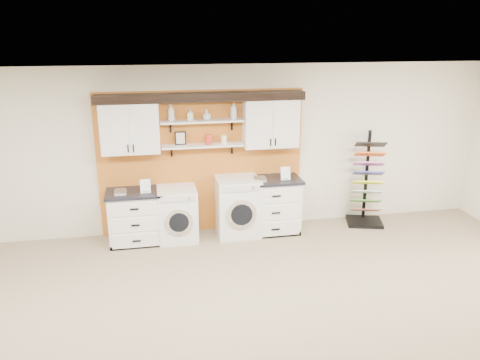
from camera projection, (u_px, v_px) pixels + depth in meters
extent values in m
plane|color=white|center=(253.00, 98.00, 3.64)|extent=(10.00, 10.00, 0.00)
plane|color=silver|center=(201.00, 150.00, 7.81)|extent=(10.00, 0.00, 10.00)
cube|color=#B9641F|center=(202.00, 162.00, 7.83)|extent=(3.40, 0.07, 2.40)
cube|color=white|center=(130.00, 127.00, 7.27)|extent=(0.90, 0.34, 0.84)
cube|color=white|center=(115.00, 129.00, 7.07)|extent=(0.42, 0.01, 0.78)
cube|color=white|center=(144.00, 128.00, 7.15)|extent=(0.42, 0.01, 0.78)
cube|color=white|center=(271.00, 122.00, 7.68)|extent=(0.90, 0.34, 0.84)
cube|color=white|center=(260.00, 124.00, 7.47)|extent=(0.42, 0.01, 0.78)
cube|color=white|center=(286.00, 123.00, 7.55)|extent=(0.42, 0.01, 0.78)
cube|color=white|center=(203.00, 145.00, 7.58)|extent=(1.32, 0.28, 0.03)
cube|color=white|center=(202.00, 121.00, 7.46)|extent=(1.32, 0.28, 0.03)
cube|color=black|center=(201.00, 96.00, 7.36)|extent=(3.30, 0.40, 0.10)
cube|color=black|center=(203.00, 101.00, 7.20)|extent=(3.30, 0.04, 0.04)
cube|color=black|center=(180.00, 138.00, 7.53)|extent=(0.18, 0.02, 0.22)
cube|color=beige|center=(180.00, 138.00, 7.52)|extent=(0.14, 0.01, 0.18)
cylinder|color=red|center=(209.00, 140.00, 7.57)|extent=(0.11, 0.11, 0.16)
cylinder|color=silver|center=(224.00, 139.00, 7.62)|extent=(0.10, 0.10, 0.14)
cube|color=white|center=(136.00, 218.00, 7.58)|extent=(0.83, 0.60, 0.83)
cube|color=black|center=(137.00, 246.00, 7.44)|extent=(0.83, 0.06, 0.06)
cube|color=black|center=(134.00, 192.00, 7.44)|extent=(0.89, 0.66, 0.04)
cube|color=white|center=(134.00, 209.00, 7.21)|extent=(0.76, 0.02, 0.23)
cube|color=white|center=(135.00, 225.00, 7.29)|extent=(0.76, 0.02, 0.23)
cube|color=white|center=(137.00, 241.00, 7.37)|extent=(0.76, 0.02, 0.23)
cube|color=white|center=(271.00, 206.00, 7.97)|extent=(0.91, 0.60, 0.91)
cube|color=black|center=(275.00, 235.00, 7.84)|extent=(0.91, 0.06, 0.07)
cube|color=black|center=(272.00, 180.00, 7.82)|extent=(0.97, 0.66, 0.04)
cube|color=white|center=(276.00, 196.00, 7.59)|extent=(0.83, 0.02, 0.25)
cube|color=white|center=(276.00, 213.00, 7.68)|extent=(0.83, 0.02, 0.25)
cube|color=white|center=(275.00, 229.00, 7.77)|extent=(0.83, 0.02, 0.25)
cube|color=white|center=(178.00, 213.00, 7.69)|extent=(0.63, 0.66, 0.88)
cube|color=silver|center=(178.00, 199.00, 7.26)|extent=(0.53, 0.02, 0.09)
cylinder|color=silver|center=(179.00, 222.00, 7.38)|extent=(0.44, 0.05, 0.44)
cylinder|color=black|center=(179.00, 223.00, 7.36)|extent=(0.31, 0.03, 0.31)
cube|color=white|center=(238.00, 206.00, 7.85)|extent=(0.71, 0.66, 0.99)
cube|color=silver|center=(241.00, 189.00, 7.41)|extent=(0.60, 0.02, 0.10)
cylinder|color=silver|center=(241.00, 214.00, 7.54)|extent=(0.50, 0.05, 0.50)
cylinder|color=black|center=(242.00, 215.00, 7.52)|extent=(0.35, 0.03, 0.35)
cube|color=black|center=(364.00, 222.00, 8.40)|extent=(0.72, 0.66, 0.06)
cube|color=black|center=(366.00, 175.00, 8.33)|extent=(0.06, 0.06, 1.61)
cube|color=brown|center=(365.00, 210.00, 8.36)|extent=(0.56, 0.41, 0.15)
cube|color=#408C26|center=(366.00, 201.00, 8.30)|extent=(0.56, 0.41, 0.15)
cube|color=silver|center=(367.00, 192.00, 8.25)|extent=(0.56, 0.41, 0.15)
cube|color=#EDFF1A|center=(367.00, 182.00, 8.20)|extent=(0.56, 0.41, 0.15)
cube|color=#3B34B6|center=(368.00, 173.00, 8.15)|extent=(0.56, 0.41, 0.15)
cube|color=pink|center=(369.00, 164.00, 8.10)|extent=(0.56, 0.41, 0.15)
cube|color=orange|center=(370.00, 154.00, 8.04)|extent=(0.56, 0.41, 0.15)
cube|color=black|center=(371.00, 144.00, 7.99)|extent=(0.56, 0.41, 0.15)
imported|color=silver|center=(171.00, 113.00, 7.33)|extent=(0.11, 0.11, 0.27)
imported|color=silver|center=(190.00, 115.00, 7.39)|extent=(0.10, 0.10, 0.19)
imported|color=silver|center=(207.00, 115.00, 7.44)|extent=(0.18, 0.18, 0.17)
imported|color=silver|center=(234.00, 110.00, 7.50)|extent=(0.14, 0.14, 0.28)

